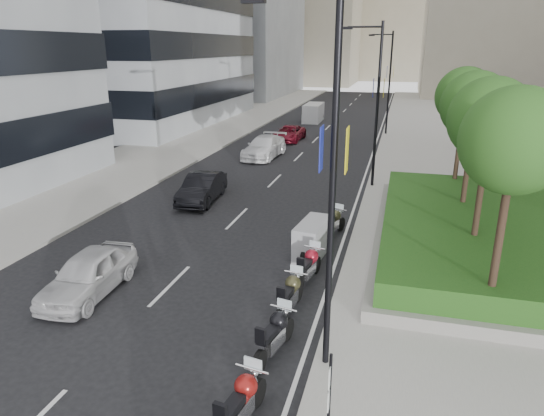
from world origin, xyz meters
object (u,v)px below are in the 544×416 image
(motorcycle_1, at_px, (241,405))
(car_c, at_px, (264,147))
(motorcycle_4, at_px, (309,266))
(car_a, at_px, (88,274))
(lamp_post_1, at_px, (375,98))
(motorcycle_2, at_px, (275,334))
(motorcycle_3, at_px, (290,295))
(car_b, at_px, (202,188))
(lamp_post_0, at_px, (326,173))
(delivery_van, at_px, (313,113))
(motorcycle_5, at_px, (313,239))
(motorcycle_6, at_px, (333,223))
(parking_sign, at_px, (329,402))
(lamp_post_2, at_px, (388,78))
(car_d, at_px, (289,133))

(motorcycle_1, height_order, car_c, car_c)
(motorcycle_4, bearing_deg, car_a, 122.04)
(lamp_post_1, distance_m, motorcycle_2, 17.48)
(motorcycle_3, relative_size, car_b, 0.51)
(lamp_post_1, height_order, motorcycle_2, lamp_post_1)
(motorcycle_4, relative_size, car_c, 0.42)
(lamp_post_0, relative_size, car_a, 2.15)
(car_b, bearing_deg, delivery_van, 84.42)
(motorcycle_1, bearing_deg, motorcycle_2, 9.23)
(motorcycle_3, xyz_separation_m, car_b, (-6.97, 9.74, 0.12))
(lamp_post_0, bearing_deg, delivery_van, 100.63)
(motorcycle_5, relative_size, car_a, 0.58)
(motorcycle_6, bearing_deg, motorcycle_4, -161.57)
(motorcycle_5, bearing_deg, parking_sign, -160.83)
(motorcycle_1, distance_m, delivery_van, 44.57)
(car_b, bearing_deg, motorcycle_2, -64.06)
(parking_sign, bearing_deg, lamp_post_0, 102.33)
(motorcycle_1, xyz_separation_m, motorcycle_4, (0.09, 7.07, -0.03))
(parking_sign, bearing_deg, motorcycle_2, 120.70)
(lamp_post_2, height_order, car_b, lamp_post_2)
(motorcycle_4, distance_m, car_d, 26.33)
(lamp_post_0, distance_m, delivery_van, 42.45)
(motorcycle_1, distance_m, car_a, 7.99)
(lamp_post_1, bearing_deg, car_b, -149.25)
(motorcycle_6, distance_m, car_d, 22.11)
(car_a, bearing_deg, parking_sign, -31.80)
(motorcycle_3, bearing_deg, delivery_van, 16.10)
(motorcycle_6, height_order, car_b, car_b)
(car_d, distance_m, delivery_van, 11.53)
(lamp_post_1, distance_m, motorcycle_6, 9.26)
(car_b, bearing_deg, lamp_post_1, 26.10)
(parking_sign, xyz_separation_m, car_d, (-8.43, 32.99, -0.82))
(lamp_post_0, distance_m, motorcycle_6, 10.06)
(lamp_post_0, relative_size, motorcycle_6, 4.27)
(car_a, distance_m, car_b, 10.27)
(parking_sign, bearing_deg, motorcycle_5, 102.12)
(motorcycle_3, xyz_separation_m, car_c, (-6.73, 20.78, 0.17))
(motorcycle_4, bearing_deg, lamp_post_2, 8.26)
(car_a, relative_size, car_b, 0.95)
(lamp_post_0, xyz_separation_m, motorcycle_6, (-0.97, 8.95, -4.48))
(motorcycle_2, distance_m, motorcycle_3, 2.20)
(lamp_post_1, distance_m, parking_sign, 20.33)
(motorcycle_4, height_order, delivery_van, delivery_van)
(motorcycle_6, bearing_deg, car_d, 38.56)
(lamp_post_2, distance_m, motorcycle_2, 35.16)
(lamp_post_2, relative_size, car_a, 2.15)
(lamp_post_2, distance_m, car_b, 24.75)
(motorcycle_1, xyz_separation_m, car_d, (-6.53, 32.56, 0.01))
(lamp_post_0, distance_m, motorcycle_1, 5.28)
(lamp_post_0, xyz_separation_m, car_d, (-7.77, 29.99, -4.43))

